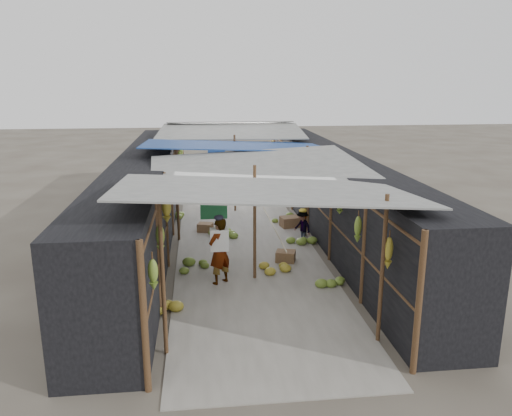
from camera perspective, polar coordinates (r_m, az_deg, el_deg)
name	(u,v)px	position (r m, az deg, el deg)	size (l,w,h in m)	color
ground	(275,347)	(8.74, 2.13, -15.59)	(80.00, 80.00, 0.00)	#6B6356
aisle_slab	(242,232)	(14.68, -1.67, -2.80)	(3.60, 16.00, 0.02)	#9E998E
stall_left	(146,197)	(14.42, -12.46, 1.23)	(1.40, 15.00, 2.30)	black
stall_right	(333,192)	(14.85, 8.74, 1.79)	(1.40, 15.00, 2.30)	black
crate_near	(286,256)	(12.37, 3.40, -5.55)	(0.46, 0.37, 0.28)	olive
crate_mid	(290,222)	(15.20, 3.90, -1.61)	(0.55, 0.44, 0.33)	olive
crate_back	(205,228)	(14.78, -5.82, -2.25)	(0.42, 0.35, 0.27)	olive
black_basin	(279,199)	(18.42, 2.61, 1.02)	(0.54, 0.54, 0.16)	black
vendor_elderly	(220,251)	(10.90, -4.19, -4.97)	(0.55, 0.36, 1.50)	white
shopper_blue	(220,185)	(17.71, -4.10, 2.62)	(0.72, 0.56, 1.47)	navy
vendor_seated	(303,227)	(13.75, 5.34, -2.14)	(0.58, 0.34, 0.90)	#4A4740
market_canopy	(241,150)	(14.49, -1.74, 6.68)	(5.62, 15.20, 2.77)	brown
hanging_bananas	(243,175)	(14.65, -1.54, 3.85)	(3.96, 14.29, 0.78)	olive
floor_bananas	(244,232)	(14.17, -1.35, -2.80)	(3.99, 9.55, 0.35)	olive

